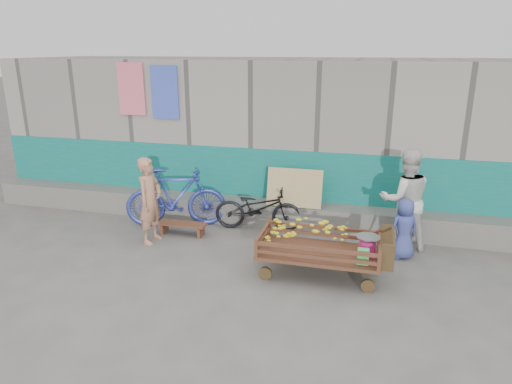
% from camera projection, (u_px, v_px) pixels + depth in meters
% --- Properties ---
extents(ground, '(80.00, 80.00, 0.00)m').
position_uv_depth(ground, '(245.00, 284.00, 6.49)').
color(ground, '#575450').
rests_on(ground, ground).
extents(building_wall, '(12.00, 3.50, 3.00)m').
position_uv_depth(building_wall, '(296.00, 133.00, 9.78)').
color(building_wall, gray).
rests_on(building_wall, ground).
extents(banana_cart, '(1.90, 0.87, 0.81)m').
position_uv_depth(banana_cart, '(317.00, 241.00, 6.59)').
color(banana_cart, '#582F20').
rests_on(banana_cart, ground).
extents(bench, '(0.88, 0.27, 0.22)m').
position_uv_depth(bench, '(182.00, 226.00, 8.18)').
color(bench, '#582F20').
rests_on(bench, ground).
extents(vendor_man, '(0.41, 0.58, 1.49)m').
position_uv_depth(vendor_man, '(150.00, 201.00, 7.71)').
color(vendor_man, tan).
rests_on(vendor_man, ground).
extents(woman, '(0.94, 0.81, 1.70)m').
position_uv_depth(woman, '(405.00, 200.00, 7.44)').
color(woman, silver).
rests_on(woman, ground).
extents(child, '(0.57, 0.51, 0.98)m').
position_uv_depth(child, '(404.00, 229.00, 7.18)').
color(child, '#3C4793').
rests_on(child, ground).
extents(bicycle_dark, '(1.64, 0.74, 0.84)m').
position_uv_depth(bicycle_dark, '(258.00, 208.00, 8.33)').
color(bicycle_dark, black).
rests_on(bicycle_dark, ground).
extents(bicycle_blue, '(1.93, 1.08, 1.12)m').
position_uv_depth(bicycle_blue, '(176.00, 197.00, 8.47)').
color(bicycle_blue, '#2F3D9E').
rests_on(bicycle_blue, ground).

